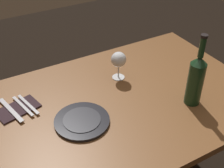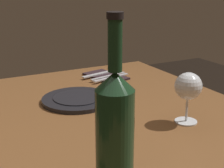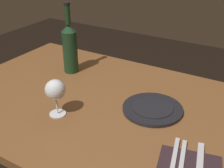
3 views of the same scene
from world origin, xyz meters
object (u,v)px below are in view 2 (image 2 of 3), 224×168
at_px(folded_napkin, 106,76).
at_px(table_knife, 103,73).
at_px(wine_bottle, 115,130).
at_px(fork_inner, 108,76).
at_px(wine_glass_left, 188,88).
at_px(dinner_plate, 77,99).
at_px(fork_outer, 111,78).

relative_size(folded_napkin, table_knife, 1.00).
height_order(wine_bottle, fork_inner, wine_bottle).
bearing_deg(fork_inner, wine_bottle, 153.70).
relative_size(wine_glass_left, dinner_plate, 0.62).
relative_size(wine_bottle, dinner_plate, 1.45).
distance_m(wine_bottle, fork_inner, 0.80).
bearing_deg(folded_napkin, fork_outer, 180.00).
height_order(dinner_plate, fork_inner, dinner_plate).
relative_size(wine_glass_left, wine_bottle, 0.43).
height_order(wine_bottle, fork_outer, wine_bottle).
height_order(fork_inner, fork_outer, same).
relative_size(wine_glass_left, fork_outer, 0.85).
distance_m(wine_bottle, folded_napkin, 0.82).
bearing_deg(fork_outer, table_knife, -0.00).
xyz_separation_m(wine_bottle, fork_outer, (0.68, -0.35, -0.12)).
height_order(wine_glass_left, dinner_plate, wine_glass_left).
height_order(folded_napkin, table_knife, table_knife).
bearing_deg(wine_bottle, folded_napkin, -25.52).
distance_m(wine_glass_left, wine_bottle, 0.40).
bearing_deg(table_knife, wine_glass_left, 179.57).
distance_m(wine_bottle, dinner_plate, 0.54).
bearing_deg(fork_outer, fork_inner, 0.00).
bearing_deg(table_knife, fork_outer, 180.00).
relative_size(wine_bottle, table_knife, 1.68).
height_order(wine_glass_left, fork_outer, wine_glass_left).
xyz_separation_m(dinner_plate, table_knife, (0.25, -0.22, 0.00)).
xyz_separation_m(dinner_plate, fork_inner, (0.20, -0.22, 0.00)).
bearing_deg(folded_napkin, fork_inner, 180.00).
xyz_separation_m(folded_napkin, fork_inner, (-0.03, 0.00, 0.01)).
height_order(dinner_plate, folded_napkin, dinner_plate).
xyz_separation_m(dinner_plate, fork_outer, (0.17, -0.22, 0.00)).
bearing_deg(wine_bottle, fork_outer, -27.13).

